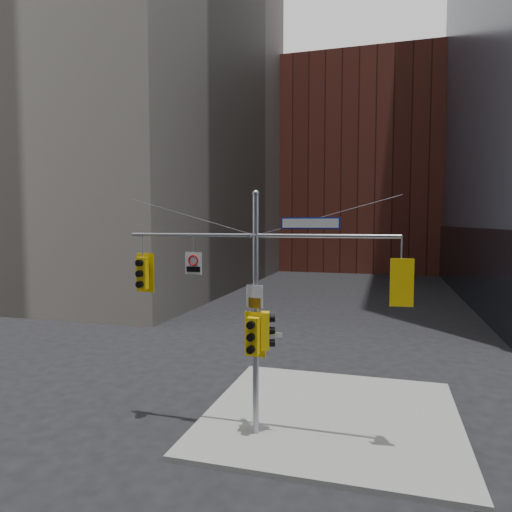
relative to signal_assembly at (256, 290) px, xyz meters
The scene contains 13 objects.
ground 4.85m from the signal_assembly, 90.00° to the right, with size 160.00×160.00×0.00m, color black.
sidewalk_corner 5.18m from the signal_assembly, 45.10° to the left, with size 8.00×8.00×0.15m, color gray.
brick_midrise 56.82m from the signal_assembly, 90.00° to the left, with size 26.00×20.00×28.00m, color brown.
signal_assembly is the anchor object (origin of this frame).
traffic_light_west_arm 3.69m from the signal_assembly, behind, with size 0.59×0.46×1.23m.
traffic_light_east_arm 4.02m from the signal_assembly, ahead, with size 0.60×0.51×1.27m.
traffic_light_pole_side 1.22m from the signal_assembly, ahead, with size 0.47×0.40×1.09m.
traffic_light_pole_front 1.31m from the signal_assembly, 89.92° to the right, with size 0.62×0.51×1.31m.
street_sign_blade 2.49m from the signal_assembly, ahead, with size 1.67×0.06×0.32m.
regulatory_sign_arm 2.08m from the signal_assembly, behind, with size 0.54×0.07×0.67m.
regulatory_sign_pole 0.22m from the signal_assembly, 90.00° to the right, with size 0.50×0.08×0.66m.
street_blade_ew 1.35m from the signal_assembly, ahead, with size 0.69×0.04×0.14m.
street_blade_ns 1.72m from the signal_assembly, 90.00° to the left, with size 0.05×0.74×0.15m.
Camera 1 is at (3.62, -10.60, 6.35)m, focal length 32.00 mm.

